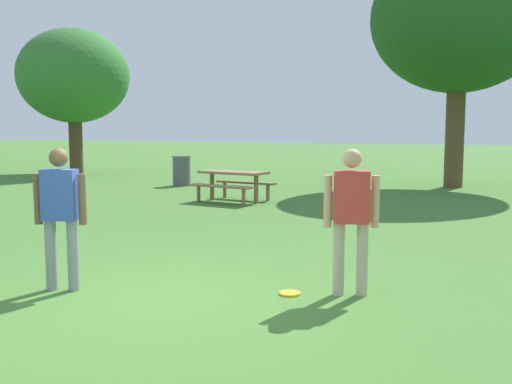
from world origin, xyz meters
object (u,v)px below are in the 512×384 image
(frisbee, at_px, (290,293))
(person_thrower, at_px, (351,212))
(person_catcher, at_px, (60,209))
(tree_broad_center, at_px, (459,19))
(trash_can_further_along, at_px, (182,171))
(picnic_table_near, at_px, (234,179))
(tree_tall_left, at_px, (74,77))

(frisbee, bearing_deg, person_thrower, 21.47)
(person_catcher, xyz_separation_m, frisbee, (2.48, 0.86, -0.93))
(person_thrower, distance_m, tree_broad_center, 13.59)
(person_thrower, height_order, trash_can_further_along, person_thrower)
(frisbee, distance_m, tree_broad_center, 14.15)
(person_thrower, distance_m, frisbee, 1.15)
(picnic_table_near, relative_size, tree_tall_left, 0.33)
(person_thrower, bearing_deg, picnic_table_near, 124.23)
(frisbee, xyz_separation_m, picnic_table_near, (-4.12, 7.22, 0.55))
(person_catcher, distance_m, tree_tall_left, 18.00)
(person_catcher, height_order, tree_broad_center, tree_broad_center)
(person_catcher, bearing_deg, tree_broad_center, 77.41)
(frisbee, bearing_deg, trash_can_further_along, 125.82)
(frisbee, relative_size, picnic_table_near, 0.13)
(tree_broad_center, bearing_deg, person_catcher, -102.59)
(frisbee, distance_m, picnic_table_near, 8.33)
(person_thrower, height_order, frisbee, person_thrower)
(person_catcher, distance_m, tree_broad_center, 14.97)
(picnic_table_near, xyz_separation_m, trash_can_further_along, (-3.26, 3.01, -0.08))
(tree_broad_center, bearing_deg, picnic_table_near, -128.73)
(person_thrower, relative_size, tree_broad_center, 0.22)
(person_thrower, bearing_deg, frisbee, -158.53)
(trash_can_further_along, relative_size, tree_tall_left, 0.17)
(person_catcher, relative_size, tree_tall_left, 0.29)
(person_catcher, height_order, frisbee, person_catcher)
(frisbee, relative_size, tree_broad_center, 0.03)
(trash_can_further_along, bearing_deg, frisbee, -54.18)
(picnic_table_near, relative_size, tree_broad_center, 0.25)
(trash_can_further_along, bearing_deg, person_catcher, -66.14)
(picnic_table_near, bearing_deg, tree_broad_center, 51.27)
(person_catcher, bearing_deg, tree_tall_left, 129.52)
(person_thrower, xyz_separation_m, person_catcher, (-3.11, -1.10, 0.00))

